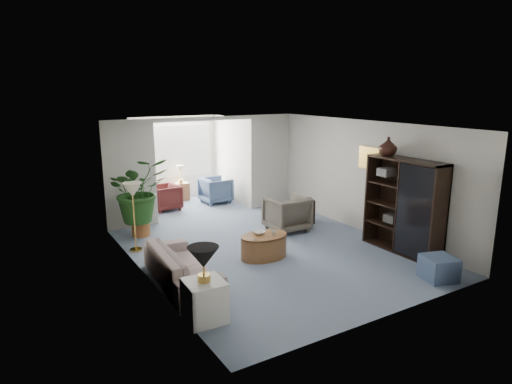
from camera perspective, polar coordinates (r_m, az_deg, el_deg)
floor at (r=8.91m, az=2.01°, el=-7.67°), size 6.00×6.00×0.00m
sunroom_floor at (r=12.38m, az=-8.40°, el=-1.78°), size 2.60×2.60×0.00m
back_pier_left at (r=10.49m, az=-15.87°, el=2.14°), size 1.20×0.12×2.50m
back_pier_right at (r=12.03m, az=1.85°, el=4.01°), size 1.20×0.12×2.50m
back_header at (r=10.98m, az=-6.57°, el=9.35°), size 2.60×0.12×0.10m
window_pane at (r=13.09m, az=-10.45°, el=5.21°), size 2.20×0.02×1.50m
window_blinds at (r=13.06m, az=-10.40°, el=5.20°), size 2.20×0.02×1.50m
framed_picture at (r=9.93m, az=14.44°, el=4.26°), size 0.04×0.50×0.40m
sofa at (r=7.58m, az=-9.55°, el=-9.30°), size 0.91×2.07×0.59m
end_table at (r=6.37m, az=-6.63°, el=-13.75°), size 0.57×0.57×0.59m
table_lamp at (r=6.11m, az=-6.80°, el=-8.35°), size 0.44×0.44×0.30m
floor_lamp at (r=8.92m, az=-15.63°, el=0.26°), size 0.36×0.36×0.28m
coffee_table at (r=8.54m, az=1.03°, el=-6.98°), size 1.01×1.01×0.45m
coffee_bowl at (r=8.52m, az=0.39°, el=-5.24°), size 0.25×0.25×0.06m
coffee_cup at (r=8.45m, az=2.27°, el=-5.28°), size 0.10×0.10×0.09m
wingback_chair at (r=10.10m, az=3.97°, el=-2.77°), size 0.87×0.89×0.80m
side_table_dark at (r=10.76m, az=6.10°, el=-2.43°), size 0.58×0.53×0.57m
entertainment_cabinet at (r=9.12m, az=18.49°, el=-1.72°), size 0.45×1.67×1.86m
cabinet_urn at (r=9.24m, az=16.65°, el=5.66°), size 0.36×0.36×0.37m
ottoman at (r=8.21m, az=22.47°, el=-9.06°), size 0.63×0.63×0.40m
plant_pot at (r=10.12m, az=-14.60°, el=-4.56°), size 0.40×0.40×0.32m
house_plant at (r=9.89m, az=-14.89°, el=0.25°), size 1.28×1.11×1.42m
sunroom_chair_blue at (r=12.59m, az=-5.20°, el=0.24°), size 0.81×0.79×0.72m
sunroom_chair_maroon at (r=12.04m, az=-11.63°, el=-0.68°), size 0.76×0.74×0.68m
sunroom_table at (r=12.99m, az=-9.62°, el=0.05°), size 0.43×0.34×0.51m
shelf_clutter at (r=9.13m, az=17.75°, el=-0.62°), size 0.30×0.97×1.06m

